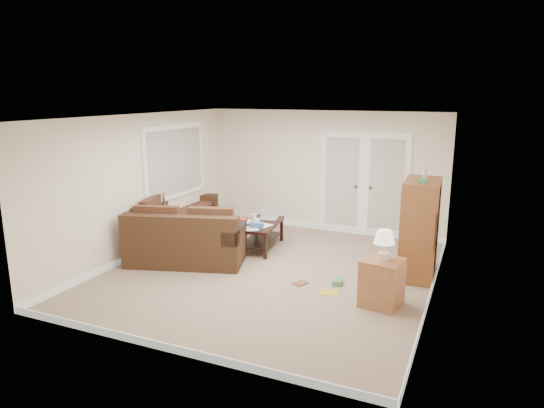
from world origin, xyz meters
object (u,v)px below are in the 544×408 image
at_px(coffee_table, 261,234).
at_px(tv_armoire, 420,228).
at_px(sectional_sofa, 182,230).
at_px(side_cabinet, 382,279).

xyz_separation_m(coffee_table, tv_armoire, (2.86, -0.28, 0.51)).
xyz_separation_m(sectional_sofa, coffee_table, (1.32, 0.63, -0.09)).
relative_size(tv_armoire, side_cabinet, 1.55).
bearing_deg(tv_armoire, sectional_sofa, -177.74).
relative_size(coffee_table, tv_armoire, 0.76).
distance_m(sectional_sofa, coffee_table, 1.47).
bearing_deg(coffee_table, tv_armoire, -13.18).
bearing_deg(side_cabinet, tv_armoire, 86.03).
distance_m(coffee_table, side_cabinet, 3.03).
bearing_deg(coffee_table, side_cabinet, -39.80).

